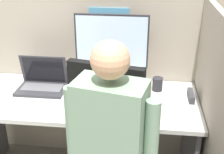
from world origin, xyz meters
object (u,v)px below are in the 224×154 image
laptop (42,83)px  stapler (191,96)px  carrot_toy (108,116)px  monitor (112,44)px  coffee_mug (157,84)px  paper_box (112,81)px

laptop → stapler: 1.09m
laptop → carrot_toy: bearing=-33.8°
monitor → stapler: bearing=-14.2°
laptop → coffee_mug: (0.85, 0.08, 0.00)m
monitor → stapler: (0.58, -0.15, -0.31)m
stapler → carrot_toy: stapler is taller
paper_box → stapler: (0.58, -0.14, -0.01)m
monitor → carrot_toy: monitor is taller
coffee_mug → laptop: bearing=-174.7°
laptop → carrot_toy: size_ratio=2.41×
paper_box → coffee_mug: bearing=-5.4°
paper_box → carrot_toy: 0.48m
laptop → paper_box: bearing=12.4°
paper_box → monitor: bearing=90.0°
laptop → carrot_toy: (0.54, -0.36, -0.03)m
paper_box → monitor: (0.00, 0.00, 0.30)m
paper_box → monitor: size_ratio=0.54×
paper_box → carrot_toy: paper_box is taller
carrot_toy → coffee_mug: 0.54m
stapler → monitor: bearing=165.8°
monitor → carrot_toy: (0.03, -0.48, -0.32)m
monitor → coffee_mug: size_ratio=5.30×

